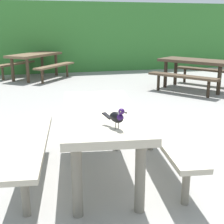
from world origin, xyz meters
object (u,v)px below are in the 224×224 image
Objects in this scene: picnic_table_foreground at (101,127)px; bird_grackle at (117,117)px; picnic_table_mid_left at (35,60)px; picnic_table_mid_right at (196,67)px.

picnic_table_foreground is 7.12× the size of bird_grackle.
picnic_table_foreground and picnic_table_mid_left have the same top height.
bird_grackle is 0.11× the size of picnic_table_mid_right.
picnic_table_foreground is at bearing 90.41° from bird_grackle.
picnic_table_mid_right is at bearing -34.89° from picnic_table_mid_left.
picnic_table_mid_left is (-0.57, 6.64, 0.00)m from picnic_table_foreground.
picnic_table_foreground is at bearing -85.08° from picnic_table_mid_left.
picnic_table_mid_right is at bearing 50.38° from picnic_table_foreground.
bird_grackle reaches higher than picnic_table_mid_right.
bird_grackle is 7.29m from picnic_table_mid_left.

